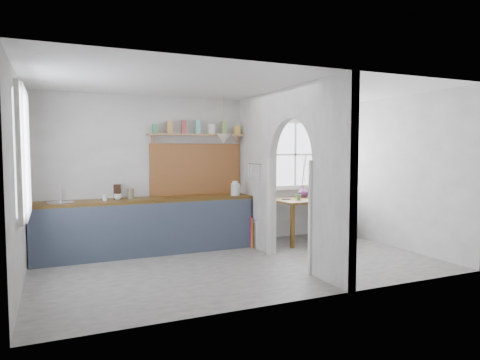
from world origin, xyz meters
name	(u,v)px	position (x,y,z in m)	size (l,w,h in m)	color
floor	(243,265)	(0.00, 0.00, 0.00)	(5.80, 3.20, 0.01)	#9B968D
ceiling	(244,86)	(0.00, 0.00, 2.60)	(5.80, 3.20, 0.01)	silver
walls	(243,177)	(0.00, 0.00, 1.30)	(5.81, 3.21, 2.60)	silver
partition	(284,166)	(0.70, 0.06, 1.45)	(0.12, 3.20, 2.60)	silver
kitchen_window	(20,153)	(-2.87, 0.00, 1.65)	(0.10, 1.16, 1.50)	white
nook_window	(295,155)	(1.80, 1.56, 1.60)	(1.76, 0.10, 1.30)	white
counter	(147,225)	(-1.13, 1.33, 0.46)	(3.50, 0.60, 0.90)	#482F0F
sink	(61,203)	(-2.43, 1.30, 0.89)	(0.40, 0.40, 0.02)	silver
backsplash	(196,169)	(-0.20, 1.58, 1.35)	(1.65, 0.03, 0.90)	brown
shelf	(198,132)	(-0.20, 1.49, 2.00)	(1.75, 0.20, 0.21)	#AE7F4F
pendant_lamp	(224,139)	(0.15, 1.15, 1.88)	(0.26, 0.26, 0.16)	silver
utensil_rail	(255,164)	(0.61, 0.90, 1.45)	(0.02, 0.02, 0.50)	silver
dining_table	(304,220)	(1.74, 1.10, 0.39)	(1.26, 0.84, 0.79)	#482F0F
chair_left	(258,218)	(0.79, 1.12, 0.48)	(0.44, 0.44, 0.96)	silver
chair_right	(341,215)	(2.57, 1.11, 0.43)	(0.39, 0.39, 0.86)	silver
kettle	(235,188)	(0.37, 1.18, 1.02)	(0.21, 0.17, 0.25)	silver
mug_a	(105,198)	(-1.80, 1.24, 0.95)	(0.10, 0.10, 0.10)	white
mug_b	(118,197)	(-1.59, 1.30, 0.95)	(0.13, 0.13, 0.10)	silver
knife_block	(117,192)	(-1.59, 1.41, 1.02)	(0.11, 0.15, 0.24)	#3F2115
jar	(131,194)	(-1.39, 1.34, 0.98)	(0.10, 0.10, 0.17)	#6F674F
towel_magenta	(251,232)	(0.58, 0.98, 0.28)	(0.02, 0.03, 0.53)	#D91C82
towel_orange	(252,234)	(0.58, 0.93, 0.25)	(0.02, 0.03, 0.52)	orange
bowl	(321,197)	(2.04, 1.01, 0.82)	(0.27, 0.27, 0.07)	beige
table_cup	(298,197)	(1.52, 0.97, 0.84)	(0.11, 0.11, 0.10)	#61A562
plate	(286,199)	(1.35, 1.11, 0.80)	(0.17, 0.17, 0.01)	black
vase	(303,192)	(1.85, 1.32, 0.90)	(0.21, 0.21, 0.22)	#4C2651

